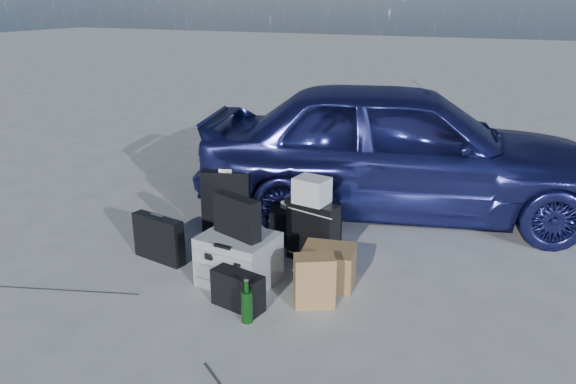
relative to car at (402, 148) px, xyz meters
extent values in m
plane|color=#B6B7B2|center=(-0.70, -2.29, -0.69)|extent=(60.00, 60.00, 0.00)
imported|color=navy|center=(0.00, 0.00, 0.00)|extent=(4.32, 2.62, 1.37)
cube|color=#B1B4B6|center=(-0.76, -2.02, -0.49)|extent=(0.59, 0.50, 0.40)
cube|color=black|center=(-0.76, -2.03, -0.13)|extent=(0.44, 0.24, 0.32)
cube|color=black|center=(-1.57, -1.96, -0.49)|extent=(0.51, 0.20, 0.39)
cube|color=black|center=(-1.38, -1.15, -0.39)|extent=(0.49, 0.30, 0.59)
cube|color=black|center=(-0.38, -1.44, -0.42)|extent=(0.46, 0.26, 0.53)
cube|color=beige|center=(-0.39, -1.44, -0.05)|extent=(0.29, 0.25, 0.21)
cube|color=black|center=(-0.58, -1.11, -0.53)|extent=(0.70, 0.50, 0.32)
cube|color=beige|center=(-0.59, -1.11, -0.33)|extent=(0.44, 0.39, 0.06)
cube|color=black|center=(-0.60, -1.11, -0.27)|extent=(0.29, 0.21, 0.06)
cube|color=#8F633E|center=(-0.10, -2.10, -0.50)|extent=(0.34, 0.29, 0.38)
cube|color=brown|center=(-0.12, -1.75, -0.54)|extent=(0.45, 0.41, 0.30)
cube|color=black|center=(-0.58, -2.36, -0.55)|extent=(0.41, 0.22, 0.28)
cylinder|color=black|center=(-0.43, -2.50, -0.53)|extent=(0.08, 0.08, 0.32)
camera|label=1|loc=(1.21, -5.46, 1.44)|focal=35.00mm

